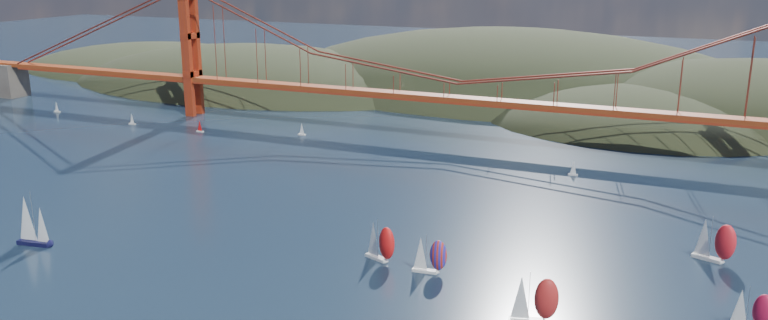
{
  "coord_description": "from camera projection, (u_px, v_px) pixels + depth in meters",
  "views": [
    {
      "loc": [
        83.2,
        -79.31,
        66.74
      ],
      "look_at": [
        9.1,
        90.0,
        16.19
      ],
      "focal_mm": 35.0,
      "sensor_mm": 36.0,
      "label": 1
    }
  ],
  "objects": [
    {
      "name": "headlands",
      "position": [
        614.0,
        130.0,
        351.67
      ],
      "size": [
        725.0,
        225.0,
        96.0
      ],
      "color": "black",
      "rests_on": "ground"
    },
    {
      "name": "bridge",
      "position": [
        456.0,
        54.0,
        271.09
      ],
      "size": [
        552.0,
        12.0,
        55.0
      ],
      "color": "maroon",
      "rests_on": "ground"
    },
    {
      "name": "sloop_navy",
      "position": [
        31.0,
        221.0,
        177.33
      ],
      "size": [
        8.89,
        5.44,
        13.39
      ],
      "rotation": [
        0.0,
        0.0,
        0.15
      ],
      "color": "black",
      "rests_on": "ground"
    },
    {
      "name": "racer_0",
      "position": [
        380.0,
        241.0,
        168.5
      ],
      "size": [
        8.66,
        5.8,
        9.69
      ],
      "rotation": [
        0.0,
        0.0,
        -0.38
      ],
      "color": "white",
      "rests_on": "ground"
    },
    {
      "name": "racer_1",
      "position": [
        533.0,
        299.0,
        139.45
      ],
      "size": [
        9.3,
        5.43,
        10.43
      ],
      "rotation": [
        0.0,
        0.0,
        0.27
      ],
      "color": "white",
      "rests_on": "ground"
    },
    {
      "name": "racer_2",
      "position": [
        751.0,
        310.0,
        137.05
      ],
      "size": [
        7.51,
        3.12,
        8.58
      ],
      "rotation": [
        0.0,
        0.0,
        -0.05
      ],
      "color": "silver",
      "rests_on": "ground"
    },
    {
      "name": "racer_3",
      "position": [
        714.0,
        240.0,
        168.05
      ],
      "size": [
        9.45,
        5.97,
        10.56
      ],
      "rotation": [
        0.0,
        0.0,
        -0.33
      ],
      "color": "silver",
      "rests_on": "ground"
    },
    {
      "name": "racer_rwb",
      "position": [
        429.0,
        255.0,
        161.97
      ],
      "size": [
        7.77,
        3.48,
        8.8
      ],
      "rotation": [
        0.0,
        0.0,
        0.11
      ],
      "color": "silver",
      "rests_on": "ground"
    },
    {
      "name": "distant_boat_0",
      "position": [
        57.0,
        107.0,
        329.79
      ],
      "size": [
        3.0,
        2.0,
        4.7
      ],
      "color": "silver",
      "rests_on": "ground"
    },
    {
      "name": "distant_boat_1",
      "position": [
        132.0,
        119.0,
        305.67
      ],
      "size": [
        3.0,
        2.0,
        4.7
      ],
      "color": "silver",
      "rests_on": "ground"
    },
    {
      "name": "distant_boat_2",
      "position": [
        200.0,
        126.0,
        292.64
      ],
      "size": [
        3.0,
        2.0,
        4.7
      ],
      "color": "silver",
      "rests_on": "ground"
    },
    {
      "name": "distant_boat_3",
      "position": [
        302.0,
        129.0,
        287.24
      ],
      "size": [
        3.0,
        2.0,
        4.7
      ],
      "color": "silver",
      "rests_on": "ground"
    },
    {
      "name": "distant_boat_8",
      "position": [
        573.0,
        168.0,
        234.58
      ],
      "size": [
        3.0,
        2.0,
        4.7
      ],
      "color": "silver",
      "rests_on": "ground"
    }
  ]
}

